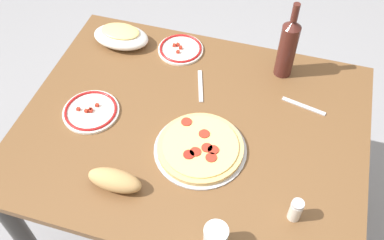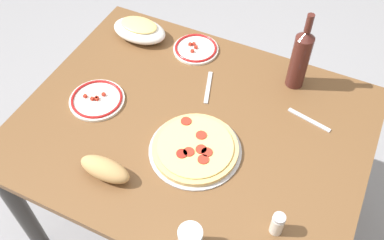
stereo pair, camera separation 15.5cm
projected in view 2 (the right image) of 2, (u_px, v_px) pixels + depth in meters
name	position (u px, v px, depth m)	size (l,w,h in m)	color
ground_plane	(192.00, 218.00, 2.15)	(8.00, 8.00, 0.00)	gray
dining_table	(192.00, 144.00, 1.67)	(1.25, 0.99, 0.74)	brown
pepperoni_pizza	(195.00, 148.00, 1.49)	(0.32, 0.32, 0.03)	#B7B7BC
baked_pasta_dish	(139.00, 29.00, 1.86)	(0.24, 0.15, 0.08)	white
wine_bottle	(300.00, 58.00, 1.61)	(0.07, 0.07, 0.33)	#471E19
water_glass	(190.00, 240.00, 1.24)	(0.07, 0.07, 0.10)	silver
side_plate_near	(196.00, 49.00, 1.83)	(0.19, 0.19, 0.02)	white
side_plate_far	(97.00, 99.00, 1.65)	(0.21, 0.21, 0.02)	white
bread_loaf	(105.00, 169.00, 1.42)	(0.18, 0.08, 0.07)	tan
spice_shaker	(277.00, 224.00, 1.28)	(0.04, 0.04, 0.09)	silver
fork_left	(208.00, 87.00, 1.69)	(0.17, 0.02, 0.01)	#B7B7BC
fork_right	(309.00, 120.00, 1.59)	(0.17, 0.02, 0.01)	#B7B7BC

